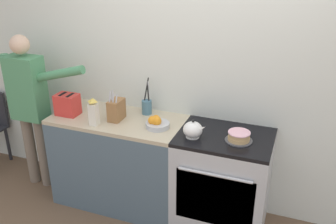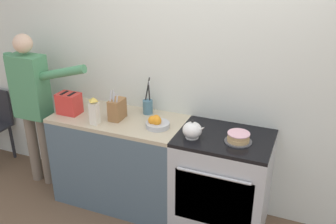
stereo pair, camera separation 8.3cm
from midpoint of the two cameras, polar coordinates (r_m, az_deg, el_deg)
name	(u,v)px [view 2 (the right image)]	position (r m, az deg, el deg)	size (l,w,h in m)	color
wall_back	(203,74)	(3.30, 6.07, 5.78)	(8.00, 0.04, 2.60)	silver
counter_cabinet	(121,160)	(3.64, -6.58, -7.24)	(1.21, 0.59, 0.90)	#4C6070
stove_range	(222,183)	(3.34, 8.90, -10.58)	(0.78, 0.62, 0.90)	#B7BABF
layer_cake	(238,138)	(3.03, 11.45, -3.87)	(0.22, 0.22, 0.08)	#4C4C51
tea_kettle	(192,130)	(3.03, 4.53, -2.77)	(0.19, 0.16, 0.16)	white
knife_block	(117,109)	(3.37, -7.07, 0.44)	(0.10, 0.17, 0.28)	olive
utensil_crock	(148,106)	(3.46, -2.40, 0.95)	(0.09, 0.09, 0.34)	#477084
fruit_bowl	(156,122)	(3.21, -1.05, -1.59)	(0.21, 0.21, 0.11)	#B7BABF
toaster	(69,103)	(3.56, -14.20, 1.27)	(0.22, 0.15, 0.20)	red
milk_carton	(94,111)	(3.29, -10.47, 0.09)	(0.07, 0.07, 0.25)	white
person_baker	(32,99)	(3.90, -19.41, 1.89)	(0.92, 0.20, 1.59)	#7A6B5B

